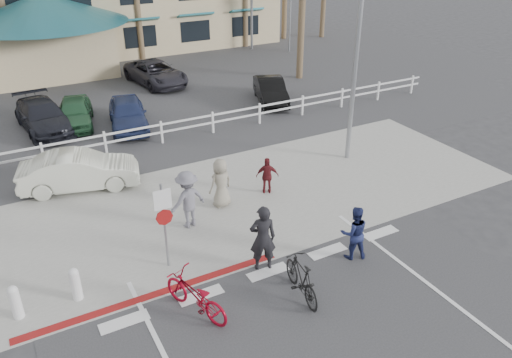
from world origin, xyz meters
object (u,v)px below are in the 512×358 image
sign_post (164,222)px  bike_red (195,296)px  bike_black (301,278)px  car_white_sedan (79,171)px

sign_post → bike_red: (-0.04, -2.13, -0.91)m
bike_red → bike_black: bearing=143.3°
bike_black → car_white_sedan: car_white_sedan is taller
bike_black → car_white_sedan: size_ratio=0.44×
bike_red → sign_post: bearing=-113.2°
bike_red → car_white_sedan: size_ratio=0.50×
bike_red → car_white_sedan: 8.04m
sign_post → car_white_sedan: (-1.19, 5.83, -0.77)m
sign_post → bike_black: (2.57, -2.82, -0.90)m
sign_post → bike_red: 2.31m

